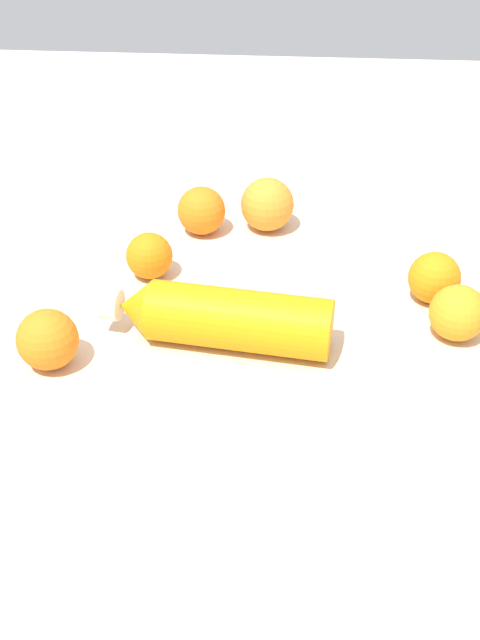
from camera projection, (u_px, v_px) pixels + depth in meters
ground_plane at (242, 326)px, 1.00m from camera, size 2.40×2.40×0.00m
water_bottle at (221, 318)px, 0.94m from camera, size 0.30×0.11×0.08m
orange_0 at (434, 278)px, 1.03m from camera, size 0.07×0.07×0.07m
orange_1 at (149, 256)px, 1.08m from camera, size 0.07×0.07×0.07m
orange_2 at (201, 211)px, 1.18m from camera, size 0.07×0.07×0.07m
orange_3 at (267, 205)px, 1.19m from camera, size 0.08×0.08×0.08m
orange_4 at (458, 313)px, 0.96m from camera, size 0.07×0.07×0.07m
orange_5 at (48, 340)px, 0.91m from camera, size 0.07×0.07×0.07m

